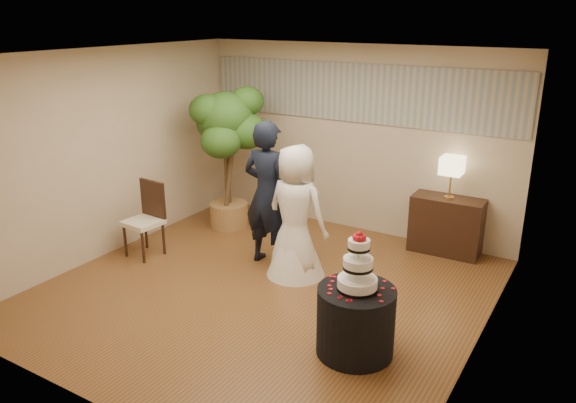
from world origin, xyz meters
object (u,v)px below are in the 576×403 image
Objects in this scene: console at (446,225)px; side_chair at (143,220)px; groom at (268,194)px; ficus_tree at (227,158)px; bride at (296,212)px; wedding_cake at (358,261)px; table_lamp at (451,178)px; cake_table at (356,321)px.

side_chair reaches higher than console.
ficus_tree is (-1.27, 0.81, 0.14)m from groom.
bride reaches higher than side_chair.
bride is 2.27m from console.
groom reaches higher than wedding_cake.
table_lamp is at bearing 0.00° from console.
ficus_tree reaches higher than side_chair.
groom is 0.53m from bride.
groom is 2.50m from table_lamp.
cake_table is at bearing -92.37° from console.
cake_table is at bearing 145.70° from groom.
side_chair is at bearing -102.23° from ficus_tree.
console is at bearing 13.24° from ficus_tree.
console is at bearing -126.73° from bride.
wedding_cake is 2.96m from console.
bride reaches higher than wedding_cake.
table_lamp is at bearing 88.98° from wedding_cake.
cake_table is at bearing -91.02° from table_lamp.
cake_table is at bearing -5.68° from side_chair.
ficus_tree is at bearing 82.44° from side_chair.
bride is 2.23× the size of cake_table.
side_chair is at bearing 19.07° from bride.
bride is at bearing 139.01° from cake_table.
console reaches higher than cake_table.
cake_table is 3.55m from side_chair.
console is 0.69m from table_lamp.
ficus_tree is at bearing 145.85° from wedding_cake.
table_lamp is (0.00, 0.00, 0.69)m from console.
groom reaches higher than table_lamp.
cake_table is 0.34× the size of ficus_tree.
ficus_tree is (-1.77, 0.93, 0.26)m from bride.
console is (1.95, 1.56, -0.57)m from groom.
groom is 2.32m from wedding_cake.
bride is 2.95× the size of table_lamp.
groom is at bearing -32.53° from ficus_tree.
groom is 2.01× the size of console.
groom is 1.51m from ficus_tree.
ficus_tree is at bearing -168.11° from console.
table_lamp is at bearing 88.98° from cake_table.
bride is 1.65× the size of side_chair.
ficus_tree is at bearing 145.85° from cake_table.
ficus_tree is (-3.21, -0.76, 0.71)m from console.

